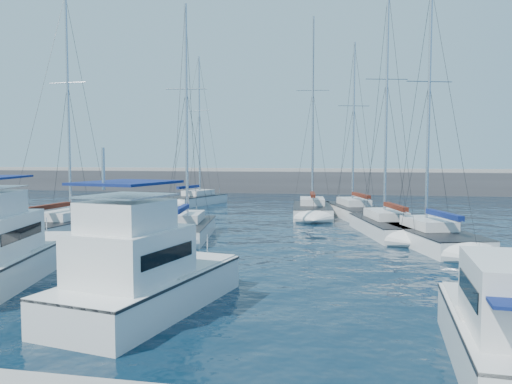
% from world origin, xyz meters
% --- Properties ---
extents(ground, '(220.00, 220.00, 0.00)m').
position_xyz_m(ground, '(0.00, 0.00, 0.00)').
color(ground, black).
rests_on(ground, ground).
extents(breakwater, '(160.00, 6.00, 4.45)m').
position_xyz_m(breakwater, '(0.00, 52.00, 1.05)').
color(breakwater, '#424244').
rests_on(breakwater, ground).
extents(motor_yacht_stbd_inner, '(4.55, 8.01, 4.69)m').
position_xyz_m(motor_yacht_stbd_inner, '(1.84, -3.99, 1.13)').
color(motor_yacht_stbd_inner, silver).
rests_on(motor_yacht_stbd_inner, ground).
extents(sailboat_mid_b, '(3.48, 8.96, 15.89)m').
position_xyz_m(sailboat_mid_b, '(-10.08, 10.41, 0.53)').
color(sailboat_mid_b, silver).
rests_on(sailboat_mid_b, ground).
extents(sailboat_mid_c, '(4.19, 8.13, 14.89)m').
position_xyz_m(sailboat_mid_c, '(-1.80, 10.63, 0.53)').
color(sailboat_mid_c, silver).
rests_on(sailboat_mid_c, ground).
extents(sailboat_mid_d, '(5.09, 8.92, 16.27)m').
position_xyz_m(sailboat_mid_d, '(10.71, 14.50, 0.54)').
color(sailboat_mid_d, silver).
rests_on(sailboat_mid_d, ground).
extents(sailboat_mid_e, '(5.32, 8.68, 14.91)m').
position_xyz_m(sailboat_mid_e, '(12.84, 10.40, 0.52)').
color(sailboat_mid_e, silver).
rests_on(sailboat_mid_e, ground).
extents(sailboat_back_a, '(5.24, 8.51, 15.97)m').
position_xyz_m(sailboat_back_a, '(-7.95, 31.57, 0.54)').
color(sailboat_back_a, silver).
rests_on(sailboat_back_a, ground).
extents(sailboat_back_b, '(4.01, 8.49, 17.26)m').
position_xyz_m(sailboat_back_b, '(5.03, 23.54, 0.55)').
color(sailboat_back_b, silver).
rests_on(sailboat_back_b, ground).
extents(sailboat_back_c, '(5.49, 9.49, 14.99)m').
position_xyz_m(sailboat_back_c, '(8.63, 23.58, 0.52)').
color(sailboat_back_c, silver).
rests_on(sailboat_back_c, ground).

